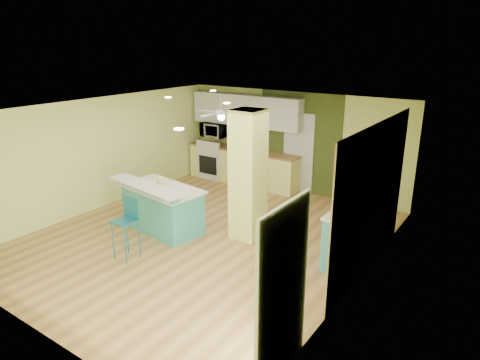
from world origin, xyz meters
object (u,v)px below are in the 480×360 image
at_px(peninsula, 162,207).
at_px(bar_stool, 128,218).
at_px(fruit_bowl, 254,150).
at_px(side_counter, 355,234).
at_px(canister, 161,182).

relative_size(peninsula, bar_stool, 1.78).
xyz_separation_m(peninsula, fruit_bowl, (0.04, 3.33, 0.50)).
relative_size(bar_stool, fruit_bowl, 3.43).
xyz_separation_m(peninsula, bar_stool, (0.35, -1.17, 0.27)).
bearing_deg(side_counter, peninsula, -164.92).
distance_m(peninsula, bar_stool, 1.25).
height_order(bar_stool, fruit_bowl, bar_stool).
bearing_deg(side_counter, canister, -165.58).
xyz_separation_m(peninsula, canister, (-0.03, 0.04, 0.52)).
distance_m(fruit_bowl, canister, 3.30).
distance_m(bar_stool, side_counter, 3.94).
xyz_separation_m(bar_stool, fruit_bowl, (-0.30, 4.50, 0.23)).
height_order(side_counter, canister, canister).
height_order(side_counter, fruit_bowl, fruit_bowl).
relative_size(bar_stool, side_counter, 0.74).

